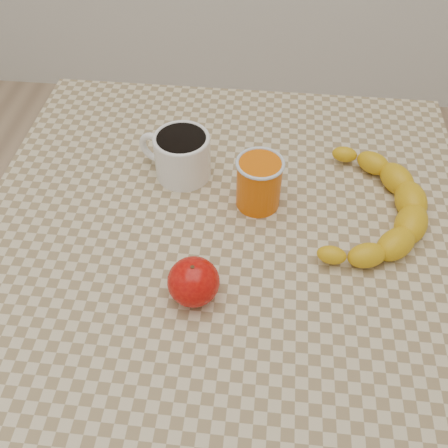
# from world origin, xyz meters

# --- Properties ---
(ground) EXTENTS (3.00, 3.00, 0.00)m
(ground) POSITION_xyz_m (0.00, 0.00, 0.00)
(ground) COLOR tan
(ground) RESTS_ON ground
(table) EXTENTS (0.80, 0.80, 0.75)m
(table) POSITION_xyz_m (0.00, 0.00, 0.66)
(table) COLOR #CBB88F
(table) RESTS_ON ground
(coffee_mug) EXTENTS (0.14, 0.12, 0.08)m
(coffee_mug) POSITION_xyz_m (-0.09, 0.13, 0.79)
(coffee_mug) COLOR white
(coffee_mug) RESTS_ON table
(orange_juice_glass) EXTENTS (0.08, 0.08, 0.09)m
(orange_juice_glass) POSITION_xyz_m (0.05, 0.07, 0.80)
(orange_juice_glass) COLOR #DC5C06
(orange_juice_glass) RESTS_ON table
(apple) EXTENTS (0.10, 0.10, 0.07)m
(apple) POSITION_xyz_m (-0.03, -0.12, 0.78)
(apple) COLOR #940405
(apple) RESTS_ON table
(banana) EXTENTS (0.40, 0.44, 0.05)m
(banana) POSITION_xyz_m (0.23, 0.06, 0.77)
(banana) COLOR gold
(banana) RESTS_ON table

